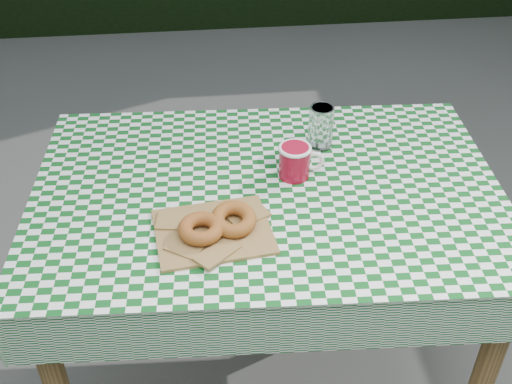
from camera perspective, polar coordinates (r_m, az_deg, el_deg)
ground at (r=2.14m, az=-1.99°, el=-16.91°), size 60.00×60.00×0.00m
table at (r=1.88m, az=0.91°, el=-8.95°), size 1.23×0.85×0.75m
tablecloth at (r=1.63m, az=1.03°, el=0.27°), size 1.25×0.87×0.01m
paper_bag at (r=1.49m, az=-3.88°, el=-3.52°), size 0.29×0.25×0.01m
bagel_front at (r=1.46m, az=-4.99°, el=-3.31°), size 0.13×0.13×0.03m
bagel_back at (r=1.48m, az=-2.05°, el=-2.48°), size 0.12×0.12×0.03m
coffee_mug at (r=1.64m, az=3.49°, el=2.76°), size 0.17×0.17×0.09m
drinking_glass at (r=1.76m, az=5.88°, el=5.88°), size 0.07×0.07×0.12m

